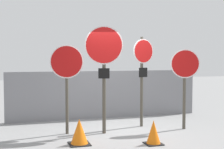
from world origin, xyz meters
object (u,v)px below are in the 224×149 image
stop_sign_1 (104,59)px  traffic_cone_1 (153,132)px  traffic_cone_0 (79,132)px  stop_sign_0 (67,70)px  stop_sign_3 (185,73)px  stop_sign_2 (143,65)px

stop_sign_1 → traffic_cone_1: (0.78, -1.22, -1.60)m
traffic_cone_0 → traffic_cone_1: size_ratio=1.07×
stop_sign_0 → traffic_cone_1: stop_sign_0 is taller
traffic_cone_0 → stop_sign_1: bearing=45.3°
stop_sign_3 → traffic_cone_0: size_ratio=3.76×
stop_sign_3 → traffic_cone_0: 3.21m
stop_sign_1 → stop_sign_2: (1.22, 0.48, -0.18)m
stop_sign_0 → traffic_cone_1: size_ratio=4.18×
traffic_cone_1 → stop_sign_1: bearing=122.7°
stop_sign_3 → stop_sign_1: bearing=-163.9°
stop_sign_2 → stop_sign_1: bearing=-175.1°
stop_sign_0 → stop_sign_1: 0.95m
stop_sign_0 → stop_sign_3: (3.03, -0.34, -0.09)m
stop_sign_0 → stop_sign_3: bearing=1.1°
stop_sign_0 → stop_sign_1: bearing=-5.4°
stop_sign_1 → stop_sign_2: stop_sign_1 is taller
stop_sign_0 → stop_sign_2: bearing=15.1°
stop_sign_3 → traffic_cone_0: (-2.91, -0.63, -1.20)m
stop_sign_3 → traffic_cone_1: size_ratio=4.01×
stop_sign_1 → traffic_cone_1: 2.15m
stop_sign_2 → stop_sign_3: size_ratio=1.16×
stop_sign_1 → traffic_cone_0: 1.92m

